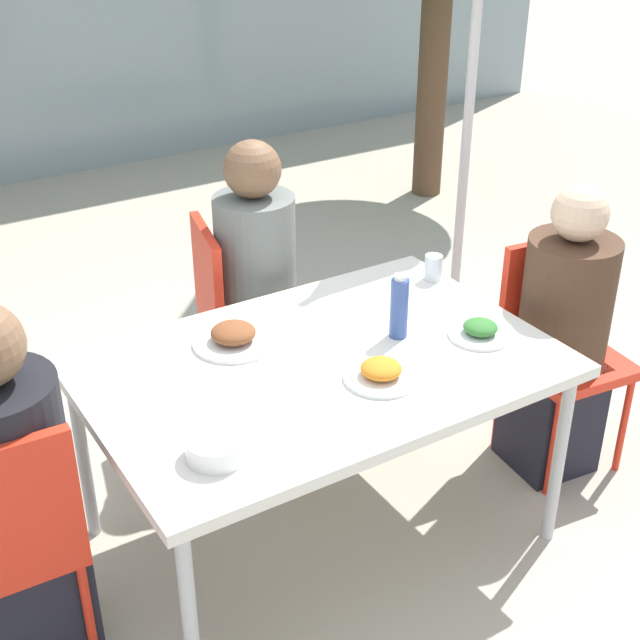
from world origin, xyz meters
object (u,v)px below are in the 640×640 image
at_px(person_right, 561,342).
at_px(drinking_cup, 433,267).
at_px(person_far, 257,296).
at_px(chair_right, 557,335).
at_px(salad_bowl, 217,447).
at_px(chair_left, 4,537).
at_px(bottle, 399,307).
at_px(person_left, 14,503).
at_px(chair_far, 235,309).

relative_size(person_right, drinking_cup, 11.85).
height_order(person_right, person_far, person_far).
xyz_separation_m(chair_right, salad_bowl, (-1.56, -0.24, 0.24)).
bearing_deg(chair_left, drinking_cup, 12.64).
bearing_deg(person_right, salad_bowl, 12.61).
bearing_deg(person_right, bottle, -2.88).
bearing_deg(person_left, chair_far, 37.40).
relative_size(chair_left, salad_bowl, 5.11).
distance_m(chair_right, person_far, 1.18).
distance_m(chair_right, drinking_cup, 0.55).
height_order(person_left, salad_bowl, person_left).
distance_m(chair_left, person_right, 2.05).
bearing_deg(chair_right, bottle, 3.44).
relative_size(chair_left, person_left, 0.75).
xyz_separation_m(chair_left, drinking_cup, (1.73, 0.33, 0.25)).
height_order(chair_right, chair_far, same).
bearing_deg(person_left, chair_right, 0.04).
bearing_deg(salad_bowl, person_far, 56.89).
height_order(chair_left, chair_right, same).
relative_size(chair_right, bottle, 3.89).
xyz_separation_m(chair_left, chair_far, (1.15, 0.86, 0.00)).
xyz_separation_m(chair_left, person_left, (0.05, 0.08, 0.04)).
bearing_deg(drinking_cup, person_left, -171.47).
bearing_deg(bottle, person_left, 178.68).
bearing_deg(bottle, salad_bowl, -161.00).
height_order(chair_right, person_right, person_right).
relative_size(person_left, chair_right, 1.34).
bearing_deg(person_far, chair_far, -122.07).
relative_size(chair_left, chair_far, 1.00).
height_order(chair_left, drinking_cup, chair_left).
distance_m(person_far, salad_bowl, 1.24).
bearing_deg(bottle, chair_right, -2.68).
xyz_separation_m(chair_far, bottle, (0.21, -0.82, 0.31)).
bearing_deg(bottle, drinking_cup, 37.17).
relative_size(person_far, drinking_cup, 12.54).
bearing_deg(drinking_cup, chair_left, -169.21).
bearing_deg(drinking_cup, chair_right, -40.31).
distance_m(person_left, person_right, 2.00).
bearing_deg(chair_left, salad_bowl, -21.05).
relative_size(bottle, drinking_cup, 2.32).
bearing_deg(chair_left, chair_far, 38.72).
relative_size(chair_right, person_far, 0.72).
bearing_deg(chair_far, drinking_cup, 60.03).
xyz_separation_m(person_right, bottle, (-0.69, 0.11, 0.29)).
height_order(chair_left, salad_bowl, chair_left).
height_order(chair_right, bottle, bottle).
bearing_deg(person_far, salad_bowl, -20.40).
relative_size(person_left, salad_bowl, 6.86).
bearing_deg(salad_bowl, drinking_cup, 25.38).
relative_size(chair_left, person_right, 0.76).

